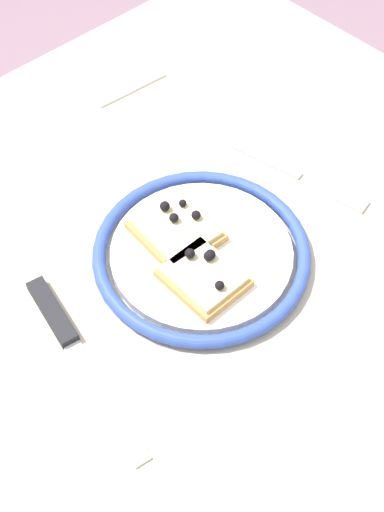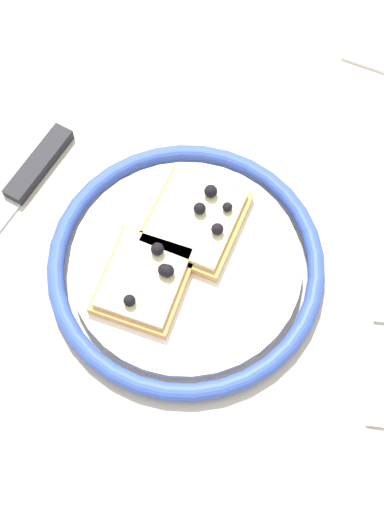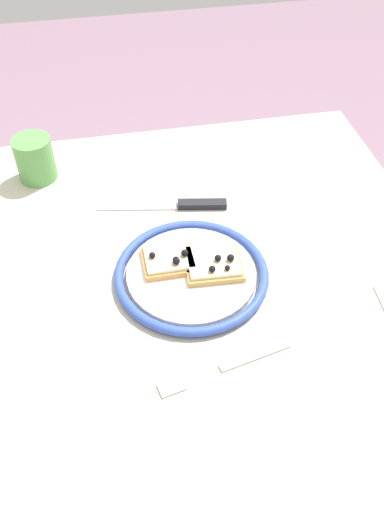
{
  "view_description": "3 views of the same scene",
  "coord_description": "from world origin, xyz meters",
  "px_view_note": "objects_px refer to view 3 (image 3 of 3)",
  "views": [
    {
      "loc": [
        0.33,
        0.31,
        1.37
      ],
      "look_at": [
        0.02,
        -0.02,
        0.76
      ],
      "focal_mm": 46.9,
      "sensor_mm": 36.0,
      "label": 1
    },
    {
      "loc": [
        -0.07,
        0.2,
        1.3
      ],
      "look_at": [
        0.01,
        -0.03,
        0.77
      ],
      "focal_mm": 46.34,
      "sensor_mm": 36.0,
      "label": 2
    },
    {
      "loc": [
        -0.58,
        0.09,
        1.41
      ],
      "look_at": [
        0.02,
        -0.03,
        0.79
      ],
      "focal_mm": 38.43,
      "sensor_mm": 36.0,
      "label": 3
    }
  ],
  "objects_px": {
    "pizza_slice_near": "(169,259)",
    "fork": "(225,367)",
    "knife": "(184,205)",
    "dining_table": "(180,323)",
    "cup": "(35,159)",
    "pizza_slice_far": "(214,263)",
    "plate": "(191,274)"
  },
  "relations": [
    {
      "from": "plate",
      "to": "knife",
      "type": "relative_size",
      "value": 1.04
    },
    {
      "from": "pizza_slice_far",
      "to": "fork",
      "type": "distance_m",
      "value": 0.18
    },
    {
      "from": "dining_table",
      "to": "plate",
      "type": "bearing_deg",
      "value": -67.2
    },
    {
      "from": "dining_table",
      "to": "plate",
      "type": "distance_m",
      "value": 0.11
    },
    {
      "from": "dining_table",
      "to": "plate",
      "type": "relative_size",
      "value": 3.65
    },
    {
      "from": "pizza_slice_far",
      "to": "cup",
      "type": "xyz_separation_m",
      "value": [
        0.32,
        0.28,
        0.02
      ]
    },
    {
      "from": "pizza_slice_near",
      "to": "cup",
      "type": "height_order",
      "value": "cup"
    },
    {
      "from": "dining_table",
      "to": "cup",
      "type": "distance_m",
      "value": 0.42
    },
    {
      "from": "plate",
      "to": "cup",
      "type": "xyz_separation_m",
      "value": [
        0.32,
        0.24,
        0.03
      ]
    },
    {
      "from": "fork",
      "to": "plate",
      "type": "bearing_deg",
      "value": 4.22
    },
    {
      "from": "dining_table",
      "to": "pizza_slice_far",
      "type": "distance_m",
      "value": 0.14
    },
    {
      "from": "fork",
      "to": "cup",
      "type": "xyz_separation_m",
      "value": [
        0.5,
        0.25,
        0.04
      ]
    },
    {
      "from": "plate",
      "to": "cup",
      "type": "relative_size",
      "value": 2.92
    },
    {
      "from": "dining_table",
      "to": "cup",
      "type": "relative_size",
      "value": 10.66
    },
    {
      "from": "fork",
      "to": "cup",
      "type": "height_order",
      "value": "cup"
    },
    {
      "from": "plate",
      "to": "pizza_slice_near",
      "type": "distance_m",
      "value": 0.04
    },
    {
      "from": "pizza_slice_far",
      "to": "cup",
      "type": "distance_m",
      "value": 0.42
    },
    {
      "from": "fork",
      "to": "pizza_slice_far",
      "type": "bearing_deg",
      "value": -7.75
    },
    {
      "from": "knife",
      "to": "dining_table",
      "type": "bearing_deg",
      "value": 166.67
    },
    {
      "from": "pizza_slice_near",
      "to": "cup",
      "type": "bearing_deg",
      "value": 35.62
    },
    {
      "from": "fork",
      "to": "cup",
      "type": "bearing_deg",
      "value": 27.12
    },
    {
      "from": "pizza_slice_near",
      "to": "cup",
      "type": "xyz_separation_m",
      "value": [
        0.29,
        0.21,
        0.02
      ]
    },
    {
      "from": "pizza_slice_near",
      "to": "knife",
      "type": "relative_size",
      "value": 0.36
    },
    {
      "from": "knife",
      "to": "cup",
      "type": "relative_size",
      "value": 2.8
    },
    {
      "from": "pizza_slice_near",
      "to": "fork",
      "type": "height_order",
      "value": "pizza_slice_near"
    },
    {
      "from": "pizza_slice_near",
      "to": "pizza_slice_far",
      "type": "relative_size",
      "value": 0.89
    },
    {
      "from": "knife",
      "to": "cup",
      "type": "xyz_separation_m",
      "value": [
        0.14,
        0.26,
        0.04
      ]
    },
    {
      "from": "pizza_slice_near",
      "to": "fork",
      "type": "bearing_deg",
      "value": -167.74
    },
    {
      "from": "dining_table",
      "to": "pizza_slice_near",
      "type": "xyz_separation_m",
      "value": [
        0.04,
        0.01,
        0.12
      ]
    },
    {
      "from": "cup",
      "to": "pizza_slice_near",
      "type": "bearing_deg",
      "value": -144.38
    },
    {
      "from": "pizza_slice_far",
      "to": "knife",
      "type": "xyz_separation_m",
      "value": [
        0.17,
        0.02,
        -0.02
      ]
    },
    {
      "from": "plate",
      "to": "dining_table",
      "type": "bearing_deg",
      "value": 112.8
    }
  ]
}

